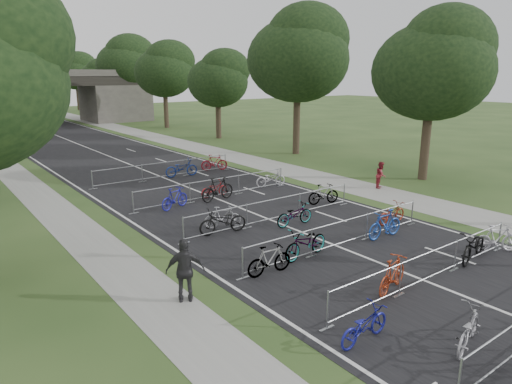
# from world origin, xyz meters

# --- Properties ---
(road) EXTENTS (11.00, 140.00, 0.01)m
(road) POSITION_xyz_m (0.00, 50.00, 0.01)
(road) COLOR black
(road) RESTS_ON ground
(sidewalk_right) EXTENTS (3.00, 140.00, 0.01)m
(sidewalk_right) POSITION_xyz_m (8.00, 50.00, 0.01)
(sidewalk_right) COLOR gray
(sidewalk_right) RESTS_ON ground
(lane_markings) EXTENTS (0.12, 140.00, 0.00)m
(lane_markings) POSITION_xyz_m (0.00, 50.00, 0.00)
(lane_markings) COLOR silver
(lane_markings) RESTS_ON ground
(overpass_bridge) EXTENTS (31.00, 8.00, 7.05)m
(overpass_bridge) POSITION_xyz_m (0.00, 65.00, 3.53)
(overpass_bridge) COLOR #46433F
(overpass_bridge) RESTS_ON ground
(tree_right_0) EXTENTS (7.17, 7.17, 10.93)m
(tree_right_0) POSITION_xyz_m (13.11, 15.93, 6.92)
(tree_right_0) COLOR #33261C
(tree_right_0) RESTS_ON ground
(tree_right_1) EXTENTS (8.18, 8.18, 12.47)m
(tree_right_1) POSITION_xyz_m (13.11, 27.93, 7.90)
(tree_right_1) COLOR #33261C
(tree_right_1) RESTS_ON ground
(tree_right_2) EXTENTS (6.16, 6.16, 9.39)m
(tree_right_2) POSITION_xyz_m (13.11, 39.93, 5.95)
(tree_right_2) COLOR #33261C
(tree_right_2) RESTS_ON ground
(tree_right_3) EXTENTS (7.17, 7.17, 10.93)m
(tree_right_3) POSITION_xyz_m (13.11, 51.93, 6.92)
(tree_right_3) COLOR #33261C
(tree_right_3) RESTS_ON ground
(tree_right_4) EXTENTS (8.18, 8.18, 12.47)m
(tree_right_4) POSITION_xyz_m (13.11, 63.93, 7.90)
(tree_right_4) COLOR #33261C
(tree_right_4) RESTS_ON ground
(tree_right_5) EXTENTS (6.16, 6.16, 9.39)m
(tree_right_5) POSITION_xyz_m (13.11, 75.93, 5.95)
(tree_right_5) COLOR #33261C
(tree_right_5) RESTS_ON ground
(tree_right_6) EXTENTS (7.17, 7.17, 10.93)m
(tree_right_6) POSITION_xyz_m (13.11, 87.93, 6.92)
(tree_right_6) COLOR #33261C
(tree_right_6) RESTS_ON ground
(barrier_row_2) EXTENTS (9.70, 0.08, 1.10)m
(barrier_row_2) POSITION_xyz_m (0.00, 7.20, 0.55)
(barrier_row_2) COLOR #93969A
(barrier_row_2) RESTS_ON ground
(barrier_row_3) EXTENTS (9.70, 0.08, 1.10)m
(barrier_row_3) POSITION_xyz_m (0.00, 11.00, 0.55)
(barrier_row_3) COLOR #93969A
(barrier_row_3) RESTS_ON ground
(barrier_row_4) EXTENTS (9.70, 0.08, 1.10)m
(barrier_row_4) POSITION_xyz_m (0.00, 15.00, 0.55)
(barrier_row_4) COLOR #93969A
(barrier_row_4) RESTS_ON ground
(barrier_row_5) EXTENTS (9.70, 0.08, 1.10)m
(barrier_row_5) POSITION_xyz_m (0.00, 20.00, 0.55)
(barrier_row_5) COLOR #93969A
(barrier_row_5) RESTS_ON ground
(barrier_row_6) EXTENTS (9.70, 0.08, 1.10)m
(barrier_row_6) POSITION_xyz_m (0.00, 26.00, 0.55)
(barrier_row_6) COLOR #93969A
(barrier_row_6) RESTS_ON ground
(bike_5) EXTENTS (1.97, 1.14, 0.98)m
(bike_5) POSITION_xyz_m (-2.47, 4.57, 0.49)
(bike_5) COLOR #96959C
(bike_5) RESTS_ON ground
(bike_8) EXTENTS (1.78, 0.69, 0.92)m
(bike_8) POSITION_xyz_m (-4.30, 6.24, 0.46)
(bike_8) COLOR navy
(bike_8) RESTS_ON ground
(bike_9) EXTENTS (1.94, 0.97, 1.12)m
(bike_9) POSITION_xyz_m (-1.49, 7.50, 0.56)
(bike_9) COLOR #9F3317
(bike_9) RESTS_ON ground
(bike_10) EXTENTS (2.24, 1.13, 1.12)m
(bike_10) POSITION_xyz_m (2.80, 7.22, 0.56)
(bike_10) COLOR black
(bike_10) RESTS_ON ground
(bike_11) EXTENTS (1.77, 1.39, 1.07)m
(bike_11) POSITION_xyz_m (4.30, 7.15, 0.53)
(bike_11) COLOR #B1AFB7
(bike_11) RESTS_ON ground
(bike_12) EXTENTS (1.75, 0.61, 1.03)m
(bike_12) POSITION_xyz_m (-3.71, 10.73, 0.52)
(bike_12) COLOR #93969A
(bike_12) RESTS_ON ground
(bike_13) EXTENTS (2.21, 0.96, 1.12)m
(bike_13) POSITION_xyz_m (-1.74, 11.06, 0.56)
(bike_13) COLOR #93969A
(bike_13) RESTS_ON ground
(bike_14) EXTENTS (1.95, 0.60, 1.16)m
(bike_14) POSITION_xyz_m (2.22, 10.63, 0.58)
(bike_14) COLOR #1D44A0
(bike_14) RESTS_ON ground
(bike_15) EXTENTS (1.79, 0.66, 0.93)m
(bike_15) POSITION_xyz_m (4.02, 11.65, 0.47)
(bike_15) COLOR maroon
(bike_15) RESTS_ON ground
(bike_16) EXTENTS (2.18, 1.08, 1.09)m
(bike_16) POSITION_xyz_m (-2.73, 15.03, 0.55)
(bike_16) COLOR black
(bike_16) RESTS_ON ground
(bike_17) EXTENTS (1.68, 1.00, 0.97)m
(bike_17) POSITION_xyz_m (-2.36, 15.63, 0.49)
(bike_17) COLOR gray
(bike_17) RESTS_ON ground
(bike_18) EXTENTS (1.94, 0.74, 1.01)m
(bike_18) POSITION_xyz_m (0.35, 14.03, 0.50)
(bike_18) COLOR #93969A
(bike_18) RESTS_ON ground
(bike_19) EXTENTS (1.82, 0.90, 1.06)m
(bike_19) POSITION_xyz_m (3.81, 15.68, 0.53)
(bike_19) COLOR #93969A
(bike_19) RESTS_ON ground
(bike_20) EXTENTS (1.86, 1.07, 1.08)m
(bike_20) POSITION_xyz_m (-2.64, 19.53, 0.54)
(bike_20) COLOR #1B1B98
(bike_20) RESTS_ON ground
(bike_21) EXTENTS (1.68, 0.63, 0.87)m
(bike_21) POSITION_xyz_m (0.13, 20.30, 0.44)
(bike_21) COLOR maroon
(bike_21) RESTS_ON ground
(bike_22) EXTENTS (2.15, 0.84, 1.26)m
(bike_22) POSITION_xyz_m (-0.13, 19.53, 0.63)
(bike_22) COLOR black
(bike_22) RESTS_ON ground
(bike_23) EXTENTS (1.96, 1.05, 0.98)m
(bike_23) POSITION_xyz_m (4.02, 20.25, 0.49)
(bike_23) COLOR #B0AFB7
(bike_23) RESTS_ON ground
(bike_26) EXTENTS (2.23, 1.03, 1.13)m
(bike_26) POSITION_xyz_m (1.10, 25.86, 0.57)
(bike_26) COLOR navy
(bike_26) RESTS_ON ground
(bike_27) EXTENTS (1.91, 1.15, 1.11)m
(bike_27) POSITION_xyz_m (3.86, 26.25, 0.55)
(bike_27) COLOR maroon
(bike_27) RESTS_ON ground
(pedestrian_b) EXTENTS (0.94, 0.87, 1.55)m
(pedestrian_b) POSITION_xyz_m (8.94, 16.10, 0.78)
(pedestrian_b) COLOR maroon
(pedestrian_b) RESTS_ON ground
(pedestrian_c) EXTENTS (1.22, 0.95, 1.93)m
(pedestrian_c) POSITION_xyz_m (-6.80, 10.77, 0.96)
(pedestrian_c) COLOR #29282B
(pedestrian_c) RESTS_ON ground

